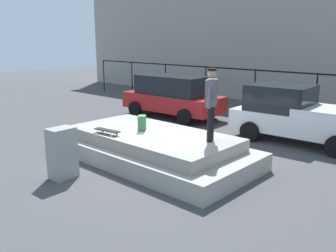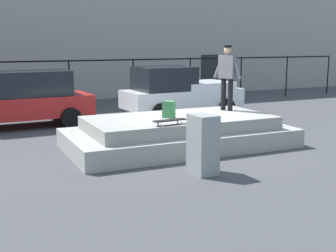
{
  "view_description": "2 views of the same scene",
  "coord_description": "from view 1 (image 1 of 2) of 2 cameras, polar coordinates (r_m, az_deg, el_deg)",
  "views": [
    {
      "loc": [
        6.46,
        -6.65,
        3.23
      ],
      "look_at": [
        -0.7,
        1.17,
        0.67
      ],
      "focal_mm": 38.46,
      "sensor_mm": 36.0,
      "label": 1
    },
    {
      "loc": [
        -5.23,
        -10.11,
        2.65
      ],
      "look_at": [
        -0.02,
        1.13,
        0.33
      ],
      "focal_mm": 48.07,
      "sensor_mm": 36.0,
      "label": 2
    }
  ],
  "objects": [
    {
      "name": "skateboard",
      "position": [
        9.63,
        -9.64,
        -0.7
      ],
      "size": [
        0.83,
        0.29,
        0.12
      ],
      "color": "black",
      "rests_on": "concrete_ledge"
    },
    {
      "name": "concrete_ledge",
      "position": [
        9.85,
        -2.6,
        -3.39
      ],
      "size": [
        5.69,
        2.85,
        0.78
      ],
      "color": "#9E9B93",
      "rests_on": "ground_plane"
    },
    {
      "name": "car_white_pickup_mid",
      "position": [
        12.18,
        19.86,
        1.71
      ],
      "size": [
        4.39,
        2.16,
        1.79
      ],
      "color": "white",
      "rests_on": "ground_plane"
    },
    {
      "name": "skateboarder",
      "position": [
        8.77,
        6.87,
        4.25
      ],
      "size": [
        0.48,
        0.82,
        1.78
      ],
      "color": "black",
      "rests_on": "concrete_ledge"
    },
    {
      "name": "utility_box",
      "position": [
        8.88,
        -16.42,
        -4.14
      ],
      "size": [
        0.47,
        0.62,
        1.22
      ],
      "primitive_type": "cube",
      "rotation": [
        0.0,
        0.0,
        0.05
      ],
      "color": "gray",
      "rests_on": "ground_plane"
    },
    {
      "name": "car_red_hatchback_near",
      "position": [
        15.19,
        0.72,
        4.88
      ],
      "size": [
        4.38,
        2.13,
        1.76
      ],
      "color": "#B21E1E",
      "rests_on": "ground_plane"
    },
    {
      "name": "ground_plane",
      "position": [
        9.82,
        -1.59,
        -5.62
      ],
      "size": [
        60.0,
        60.0,
        0.0
      ],
      "primitive_type": "plane",
      "color": "#424244"
    },
    {
      "name": "backpack",
      "position": [
        9.88,
        -4.15,
        0.47
      ],
      "size": [
        0.33,
        0.34,
        0.42
      ],
      "primitive_type": "cube",
      "rotation": [
        0.0,
        0.0,
        2.26
      ],
      "color": "#33723F",
      "rests_on": "concrete_ledge"
    },
    {
      "name": "fence_row",
      "position": [
        15.64,
        17.9,
        6.25
      ],
      "size": [
        24.06,
        0.06,
        1.97
      ],
      "color": "black",
      "rests_on": "ground_plane"
    }
  ]
}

